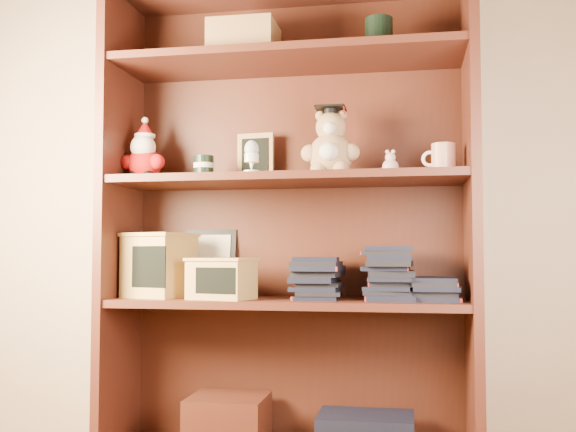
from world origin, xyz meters
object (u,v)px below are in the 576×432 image
object	(u,v)px
grad_teddy_bear	(331,148)
treats_box	(159,265)
bookcase	(290,229)
teacher_mug	(443,159)

from	to	relation	value
grad_teddy_bear	treats_box	xyz separation A→B (m)	(-0.58, 0.01, -0.38)
bookcase	teacher_mug	xyz separation A→B (m)	(0.50, -0.05, 0.22)
bookcase	teacher_mug	bearing A→B (deg)	-5.78
bookcase	treats_box	world-z (taller)	bookcase
grad_teddy_bear	treats_box	distance (m)	0.70
bookcase	treats_box	size ratio (longest dim) A/B	6.50
bookcase	teacher_mug	size ratio (longest dim) A/B	15.05
treats_box	grad_teddy_bear	bearing A→B (deg)	-0.60
grad_teddy_bear	teacher_mug	world-z (taller)	grad_teddy_bear
teacher_mug	treats_box	distance (m)	1.00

